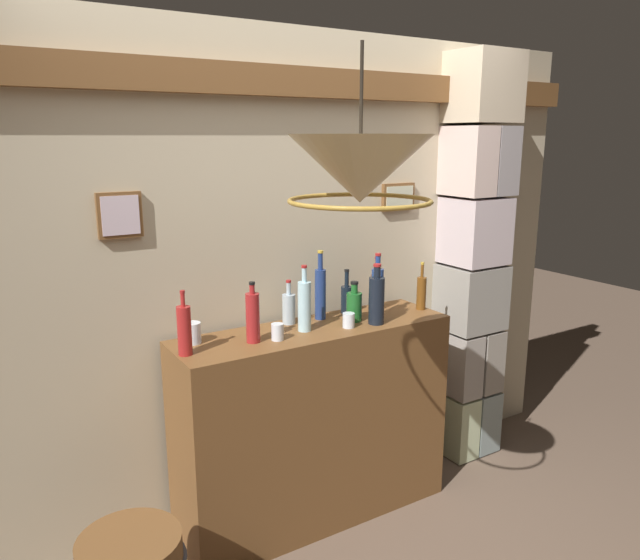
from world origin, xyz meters
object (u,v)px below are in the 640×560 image
Objects in this scene: liquor_bottle_tequila at (289,308)px; liquor_bottle_amaro at (376,291)px; liquor_bottle_vodka at (253,317)px; glass_tumbler_shot at (349,320)px; liquor_bottle_scotch at (421,292)px; liquor_bottle_rum at (347,298)px; liquor_bottle_bourbon at (354,306)px; liquor_bottle_sherry at (377,299)px; glass_tumbler_rocks at (192,333)px; liquor_bottle_rye at (304,305)px; glass_tumbler_highball at (277,332)px; liquor_bottle_mezcal at (320,292)px; liquor_bottle_brandy at (184,330)px; pendant_lamp at (360,171)px; liquor_bottle_whiskey at (377,292)px.

liquor_bottle_amaro is at bearing -3.09° from liquor_bottle_tequila.
liquor_bottle_vodka is 3.92× the size of glass_tumbler_shot.
liquor_bottle_scotch is 0.41m from liquor_bottle_rum.
liquor_bottle_tequila is at bearing 136.17° from glass_tumbler_shot.
liquor_bottle_amaro reaches higher than liquor_bottle_bourbon.
liquor_bottle_sherry is at bearing -167.35° from liquor_bottle_scotch.
liquor_bottle_rye is at bearing -11.77° from glass_tumbler_rocks.
liquor_bottle_scotch is 0.24m from liquor_bottle_amaro.
liquor_bottle_bourbon reaches higher than glass_tumbler_shot.
glass_tumbler_shot is at bearing -138.54° from liquor_bottle_bourbon.
glass_tumbler_highball is at bearing -130.74° from liquor_bottle_tequila.
glass_tumbler_rocks is (-0.51, -0.03, -0.03)m from liquor_bottle_tequila.
liquor_bottle_rum is 3.04× the size of glass_tumbler_highball.
liquor_bottle_scotch is 0.73× the size of liquor_bottle_mezcal.
liquor_bottle_scotch is 2.68× the size of glass_tumbler_rocks.
glass_tumbler_highball is (0.42, -0.04, -0.07)m from liquor_bottle_brandy.
liquor_bottle_brandy is at bearing -169.43° from liquor_bottle_mezcal.
pendant_lamp is (-0.54, -0.87, 0.71)m from liquor_bottle_rum.
glass_tumbler_rocks is (-1.24, 0.12, -0.05)m from liquor_bottle_scotch.
liquor_bottle_vodka reaches higher than glass_tumbler_shot.
liquor_bottle_whiskey is at bearing -1.27° from liquor_bottle_rye.
liquor_bottle_mezcal is (-0.17, -0.02, 0.06)m from liquor_bottle_rum.
liquor_bottle_bourbon reaches higher than glass_tumbler_rocks.
liquor_bottle_sherry is 3.92× the size of glass_tumbler_highball.
liquor_bottle_whiskey is 1.65× the size of liquor_bottle_bourbon.
liquor_bottle_mezcal reaches higher than liquor_bottle_tequila.
liquor_bottle_brandy is (-0.60, -0.02, -0.02)m from liquor_bottle_rye.
liquor_bottle_scotch is at bearing 2.81° from glass_tumbler_highball.
liquor_bottle_amaro is 1.30m from pendant_lamp.
liquor_bottle_whiskey is at bearing -179.94° from liquor_bottle_scotch.
liquor_bottle_sherry is (-0.07, -0.08, -0.01)m from liquor_bottle_whiskey.
pendant_lamp is (0.40, -0.71, 0.68)m from liquor_bottle_brandy.
liquor_bottle_whiskey is 0.30m from liquor_bottle_scotch.
liquor_bottle_sherry reaches higher than liquor_bottle_tequila.
pendant_lamp reaches higher than liquor_bottle_amaro.
liquor_bottle_sherry is 0.18m from glass_tumbler_shot.
liquor_bottle_brandy is at bearing -173.39° from liquor_bottle_amaro.
pendant_lamp is (-0.50, -0.73, 0.72)m from liquor_bottle_bourbon.
liquor_bottle_rye reaches higher than glass_tumbler_rocks.
liquor_bottle_amaro reaches higher than liquor_bottle_rum.
glass_tumbler_highball is (-0.90, -0.04, -0.06)m from liquor_bottle_scotch.
glass_tumbler_rocks is at bearing -178.51° from liquor_bottle_mezcal.
glass_tumbler_shot is at bearing -78.05° from liquor_bottle_mezcal.
liquor_bottle_scotch reaches higher than glass_tumbler_highball.
liquor_bottle_sherry is 0.59× the size of pendant_lamp.
glass_tumbler_shot is at bearing -43.83° from liquor_bottle_tequila.
liquor_bottle_scotch is at bearing -0.72° from liquor_bottle_rye.
pendant_lamp is (-0.20, -0.72, 0.67)m from liquor_bottle_rye.
liquor_bottle_amaro is at bearing -10.51° from liquor_bottle_rum.
liquor_bottle_sherry is 0.91m from glass_tumbler_rocks.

